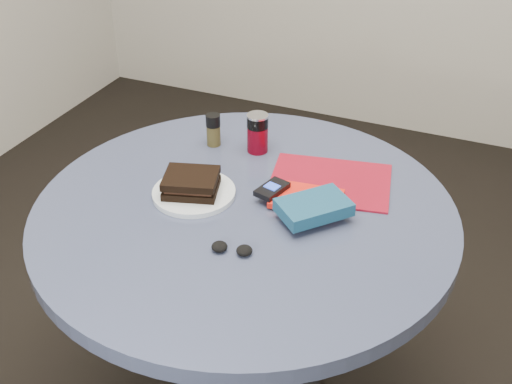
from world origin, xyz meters
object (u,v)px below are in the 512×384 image
at_px(plate, 194,193).
at_px(magazine, 330,182).
at_px(soda_can, 258,133).
at_px(novel, 314,207).
at_px(headphones, 232,249).
at_px(sandwich, 191,183).
at_px(mp3_player, 272,189).
at_px(pepper_grinder, 213,130).
at_px(red_book, 307,199).
at_px(table, 245,261).

xyz_separation_m(plate, magazine, (0.29, 0.18, -0.00)).
height_order(soda_can, magazine, soda_can).
bearing_deg(novel, headphones, -171.89).
bearing_deg(sandwich, plate, 35.83).
height_order(novel, mp3_player, novel).
distance_m(plate, mp3_player, 0.19).
height_order(novel, headphones, novel).
bearing_deg(novel, soda_can, 86.61).
xyz_separation_m(novel, mp3_player, (-0.12, 0.05, -0.01)).
distance_m(pepper_grinder, red_book, 0.37).
xyz_separation_m(table, red_book, (0.13, 0.07, 0.18)).
height_order(sandwich, novel, sandwich).
distance_m(table, novel, 0.26).
bearing_deg(sandwich, headphones, -41.69).
bearing_deg(table, pepper_grinder, 129.25).
relative_size(soda_can, pepper_grinder, 1.19).
distance_m(table, soda_can, 0.35).
bearing_deg(table, mp3_player, 52.80).
bearing_deg(novel, plate, 135.10).
xyz_separation_m(sandwich, pepper_grinder, (-0.06, 0.25, 0.01)).
xyz_separation_m(pepper_grinder, red_book, (0.33, -0.17, -0.03)).
xyz_separation_m(plate, sandwich, (-0.00, -0.00, 0.03)).
bearing_deg(red_book, sandwich, -170.76).
relative_size(table, magazine, 3.39).
height_order(magazine, mp3_player, mp3_player).
distance_m(soda_can, pepper_grinder, 0.12).
relative_size(sandwich, headphones, 1.62).
bearing_deg(plate, magazine, 32.60).
bearing_deg(sandwich, novel, 3.69).
height_order(sandwich, pepper_grinder, pepper_grinder).
bearing_deg(red_book, novel, -65.17).
distance_m(plate, novel, 0.30).
distance_m(table, mp3_player, 0.20).
height_order(red_book, mp3_player, mp3_player).
height_order(plate, sandwich, sandwich).
relative_size(sandwich, pepper_grinder, 1.69).
relative_size(table, pepper_grinder, 11.08).
relative_size(table, mp3_player, 10.53).
bearing_deg(mp3_player, novel, -20.68).
height_order(magazine, red_book, red_book).
distance_m(sandwich, red_book, 0.28).
bearing_deg(magazine, red_book, -113.64).
bearing_deg(novel, pepper_grinder, 99.90).
xyz_separation_m(sandwich, mp3_player, (0.18, 0.06, -0.01)).
bearing_deg(pepper_grinder, soda_can, 7.20).
height_order(sandwich, headphones, sandwich).
bearing_deg(headphones, magazine, 72.52).
bearing_deg(soda_can, novel, -45.33).
xyz_separation_m(red_book, mp3_player, (-0.08, -0.01, 0.01)).
bearing_deg(soda_can, pepper_grinder, -172.80).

